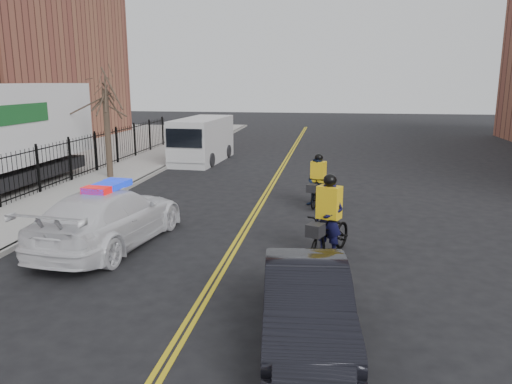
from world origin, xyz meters
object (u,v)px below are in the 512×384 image
object	(u,v)px
police_cruiser	(110,217)
cyclist_far	(318,186)
cyclist_near	(328,228)
cargo_van	(201,141)
dark_sedan	(307,303)

from	to	relation	value
police_cruiser	cyclist_far	bearing A→B (deg)	-129.73
cyclist_near	cargo_van	bearing A→B (deg)	139.93
cargo_van	dark_sedan	bearing A→B (deg)	-66.50
cargo_van	cyclist_far	bearing A→B (deg)	-50.09
cargo_van	cyclist_near	size ratio (longest dim) A/B	2.50
dark_sedan	cyclist_near	size ratio (longest dim) A/B	1.79
dark_sedan	cyclist_near	world-z (taller)	cyclist_near
cyclist_far	dark_sedan	bearing A→B (deg)	-73.64
dark_sedan	cyclist_far	xyz separation A→B (m)	(-0.11, 9.82, 0.07)
police_cruiser	cargo_van	distance (m)	14.76
police_cruiser	cyclist_far	size ratio (longest dim) A/B	2.90
police_cruiser	cyclist_near	world-z (taller)	cyclist_near
police_cruiser	cyclist_near	distance (m)	6.05
police_cruiser	cargo_van	bearing A→B (deg)	-78.79
cargo_van	cyclist_near	distance (m)	16.39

